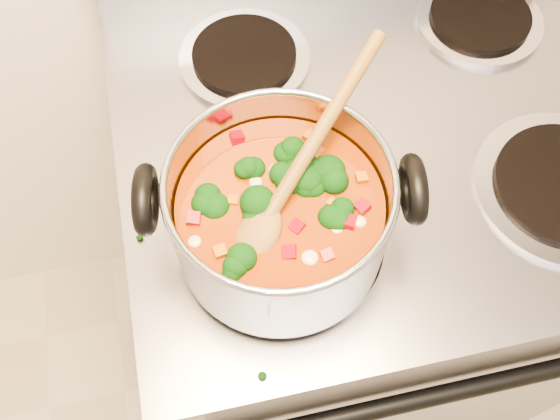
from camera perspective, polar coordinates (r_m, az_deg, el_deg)
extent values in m
cube|color=gray|center=(1.25, 7.02, -4.66)|extent=(0.74, 0.64, 0.92)
cylinder|color=black|center=(0.84, 15.99, -15.61)|extent=(0.63, 0.02, 0.02)
cylinder|color=#A5A5AD|center=(0.74, 0.90, -2.79)|extent=(0.22, 0.22, 0.01)
cylinder|color=black|center=(0.73, 0.91, -2.52)|extent=(0.18, 0.18, 0.01)
cylinder|color=#A5A5AD|center=(0.91, -3.27, 13.68)|extent=(0.18, 0.18, 0.01)
cylinder|color=black|center=(0.90, -3.29, 14.02)|extent=(0.15, 0.15, 0.01)
cylinder|color=#A5A5AD|center=(1.00, 17.73, 16.22)|extent=(0.18, 0.18, 0.01)
cylinder|color=black|center=(0.99, 17.86, 16.54)|extent=(0.15, 0.15, 0.01)
cylinder|color=#AAAAB2|center=(0.67, 0.00, -0.34)|extent=(0.24, 0.24, 0.13)
torus|color=#AAAAB2|center=(0.61, 0.00, 2.48)|extent=(0.24, 0.24, 0.01)
cylinder|color=#7A370B|center=(0.69, 0.00, -1.15)|extent=(0.22, 0.22, 0.09)
torus|color=black|center=(0.65, -12.18, 0.95)|extent=(0.03, 0.08, 0.08)
torus|color=black|center=(0.65, 12.07, 1.88)|extent=(0.03, 0.08, 0.08)
ellipsoid|color=black|center=(0.62, 3.72, -4.89)|extent=(0.04, 0.04, 0.03)
ellipsoid|color=black|center=(0.70, -0.14, 7.51)|extent=(0.04, 0.04, 0.03)
ellipsoid|color=black|center=(0.62, 0.48, -4.92)|extent=(0.04, 0.04, 0.03)
ellipsoid|color=black|center=(0.69, -2.73, 6.54)|extent=(0.04, 0.04, 0.03)
ellipsoid|color=black|center=(0.65, -5.42, 0.61)|extent=(0.04, 0.04, 0.03)
ellipsoid|color=black|center=(0.68, -1.97, 5.29)|extent=(0.04, 0.04, 0.03)
ellipsoid|color=black|center=(0.68, -5.07, 4.98)|extent=(0.04, 0.04, 0.03)
ellipsoid|color=black|center=(0.63, 7.32, -3.75)|extent=(0.04, 0.04, 0.03)
ellipsoid|color=black|center=(0.61, 0.89, -6.25)|extent=(0.04, 0.04, 0.03)
ellipsoid|color=black|center=(0.63, 3.45, -2.48)|extent=(0.04, 0.04, 0.03)
ellipsoid|color=black|center=(0.64, -3.83, -1.09)|extent=(0.04, 0.04, 0.03)
ellipsoid|color=maroon|center=(0.67, -6.07, 3.64)|extent=(0.01, 0.01, 0.01)
ellipsoid|color=maroon|center=(0.61, -1.00, -6.82)|extent=(0.01, 0.01, 0.01)
ellipsoid|color=maroon|center=(0.64, -2.30, -1.93)|extent=(0.01, 0.01, 0.01)
ellipsoid|color=maroon|center=(0.63, 4.38, -3.48)|extent=(0.01, 0.01, 0.01)
ellipsoid|color=maroon|center=(0.70, 1.48, 7.42)|extent=(0.01, 0.01, 0.01)
ellipsoid|color=maroon|center=(0.65, 8.26, 0.09)|extent=(0.01, 0.01, 0.01)
ellipsoid|color=maroon|center=(0.62, -4.06, -4.30)|extent=(0.01, 0.01, 0.01)
ellipsoid|color=maroon|center=(0.62, 5.86, -4.57)|extent=(0.01, 0.01, 0.01)
ellipsoid|color=maroon|center=(0.69, -3.00, 5.45)|extent=(0.01, 0.01, 0.01)
ellipsoid|color=maroon|center=(0.68, 4.07, 5.24)|extent=(0.01, 0.01, 0.01)
ellipsoid|color=#AF5209|center=(0.67, 0.64, 3.96)|extent=(0.01, 0.01, 0.01)
ellipsoid|color=#AF5209|center=(0.68, -6.25, 4.51)|extent=(0.01, 0.01, 0.01)
ellipsoid|color=#AF5209|center=(0.67, 2.03, 4.07)|extent=(0.01, 0.01, 0.01)
ellipsoid|color=#AF5209|center=(0.70, 1.42, 7.12)|extent=(0.01, 0.01, 0.01)
ellipsoid|color=#AF5209|center=(0.66, 5.11, 1.57)|extent=(0.01, 0.01, 0.01)
ellipsoid|color=#AF5209|center=(0.64, -7.57, -2.21)|extent=(0.01, 0.01, 0.01)
ellipsoid|color=#AF5209|center=(0.65, -3.69, 1.10)|extent=(0.01, 0.01, 0.01)
ellipsoid|color=#AF5209|center=(0.65, 5.25, 0.79)|extent=(0.01, 0.01, 0.01)
ellipsoid|color=beige|center=(0.68, 5.68, 4.77)|extent=(0.02, 0.02, 0.01)
ellipsoid|color=beige|center=(0.68, 2.46, 5.18)|extent=(0.02, 0.02, 0.01)
ellipsoid|color=beige|center=(0.65, -8.08, -0.72)|extent=(0.02, 0.02, 0.01)
ellipsoid|color=beige|center=(0.70, 3.79, 6.58)|extent=(0.02, 0.02, 0.01)
ellipsoid|color=beige|center=(0.68, -6.97, 4.09)|extent=(0.02, 0.02, 0.01)
ellipsoid|color=beige|center=(0.66, -3.96, 2.34)|extent=(0.02, 0.02, 0.01)
ellipsoid|color=brown|center=(0.63, -2.19, -2.45)|extent=(0.08, 0.08, 0.04)
cylinder|color=brown|center=(0.66, 3.65, 7.06)|extent=(0.19, 0.19, 0.09)
ellipsoid|color=black|center=(0.81, -8.01, 4.75)|extent=(0.01, 0.01, 0.01)
ellipsoid|color=black|center=(0.80, 5.27, 4.47)|extent=(0.01, 0.01, 0.01)
ellipsoid|color=black|center=(0.80, 12.07, 2.53)|extent=(0.01, 0.01, 0.01)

